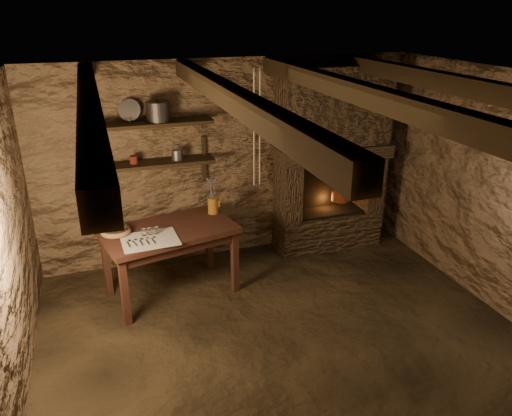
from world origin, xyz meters
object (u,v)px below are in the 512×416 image
object	(u,v)px
red_pot	(341,194)
stoneware_jug	(213,198)
work_table	(171,259)
iron_stockpot	(158,112)
wooden_bowl	(116,231)

from	to	relation	value
red_pot	stoneware_jug	bearing A→B (deg)	-171.83
work_table	iron_stockpot	size ratio (longest dim) A/B	5.78
wooden_bowl	red_pot	distance (m)	2.84
stoneware_jug	wooden_bowl	distance (m)	1.12
stoneware_jug	red_pot	size ratio (longest dim) A/B	0.78
stoneware_jug	iron_stockpot	distance (m)	1.10
iron_stockpot	wooden_bowl	bearing A→B (deg)	-134.07
iron_stockpot	red_pot	distance (m)	2.49
work_table	red_pot	xyz separation A→B (m)	(2.27, 0.51, 0.29)
red_pot	wooden_bowl	bearing A→B (deg)	-170.03
wooden_bowl	red_pot	size ratio (longest dim) A/B	0.56
work_table	stoneware_jug	bearing A→B (deg)	12.77
work_table	red_pot	bearing A→B (deg)	-0.07
wooden_bowl	iron_stockpot	world-z (taller)	iron_stockpot
stoneware_jug	red_pot	distance (m)	1.75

